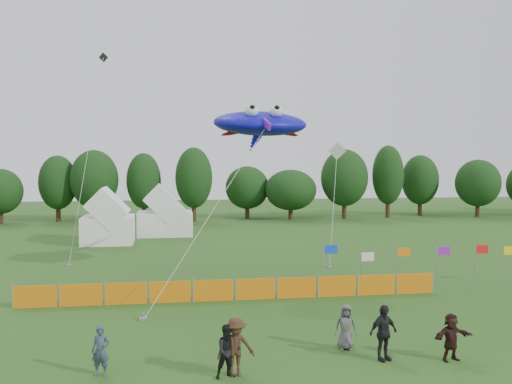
{
  "coord_description": "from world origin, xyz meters",
  "views": [
    {
      "loc": [
        -3.85,
        -18.71,
        6.51
      ],
      "look_at": [
        0.0,
        6.0,
        5.2
      ],
      "focal_mm": 40.0,
      "sensor_mm": 36.0,
      "label": 1
    }
  ],
  "objects": [
    {
      "name": "small_kite_dark",
      "position": [
        -9.32,
        23.22,
        7.92
      ],
      "size": [
        1.79,
        9.98,
        15.11
      ],
      "color": "black",
      "rests_on": "ground"
    },
    {
      "name": "spectator_f",
      "position": [
        5.3,
        -1.53,
        0.78
      ],
      "size": [
        1.51,
        0.73,
        1.56
      ],
      "primitive_type": "imported",
      "rotation": [
        0.0,
        0.0,
        0.19
      ],
      "color": "black",
      "rests_on": "ground"
    },
    {
      "name": "spectator_e",
      "position": [
        2.24,
        0.1,
        0.79
      ],
      "size": [
        0.84,
        0.62,
        1.57
      ],
      "primitive_type": "imported",
      "rotation": [
        0.0,
        0.0,
        -0.16
      ],
      "color": "#4E4E53",
      "rests_on": "ground"
    },
    {
      "name": "small_kite_white",
      "position": [
        7.73,
        19.65,
        5.41
      ],
      "size": [
        3.12,
        6.62,
        7.96
      ],
      "color": "silver",
      "rests_on": "ground"
    },
    {
      "name": "treeline",
      "position": [
        1.61,
        44.93,
        4.18
      ],
      "size": [
        104.57,
        8.78,
        8.36
      ],
      "color": "#382314",
      "rests_on": "ground"
    },
    {
      "name": "barrier_fence",
      "position": [
        -0.76,
        7.7,
        0.5
      ],
      "size": [
        19.9,
        0.06,
        1.0
      ],
      "color": "orange",
      "rests_on": "ground"
    },
    {
      "name": "tent_left",
      "position": [
        -8.58,
        28.11,
        1.81
      ],
      "size": [
        4.06,
        4.06,
        3.58
      ],
      "color": "white",
      "rests_on": "ground"
    },
    {
      "name": "spectator_d",
      "position": [
        3.12,
        -1.16,
        0.92
      ],
      "size": [
        1.16,
        0.76,
        1.84
      ],
      "primitive_type": "imported",
      "rotation": [
        0.0,
        0.0,
        0.32
      ],
      "color": "black",
      "rests_on": "ground"
    },
    {
      "name": "spectator_c",
      "position": [
        -1.84,
        -1.78,
        0.9
      ],
      "size": [
        1.22,
        0.78,
        1.79
      ],
      "primitive_type": "imported",
      "rotation": [
        0.0,
        0.0,
        0.1
      ],
      "color": "#3A2517",
      "rests_on": "ground"
    },
    {
      "name": "spectator_b",
      "position": [
        -2.08,
        -1.89,
        0.81
      ],
      "size": [
        0.92,
        0.79,
        1.62
      ],
      "primitive_type": "imported",
      "rotation": [
        0.0,
        0.0,
        0.25
      ],
      "color": "black",
      "rests_on": "ground"
    },
    {
      "name": "tent_right",
      "position": [
        -4.09,
        32.51,
        1.74
      ],
      "size": [
        4.88,
        3.9,
        3.44
      ],
      "color": "white",
      "rests_on": "ground"
    },
    {
      "name": "flag_row",
      "position": [
        9.14,
        9.09,
        1.42
      ],
      "size": [
        10.73,
        0.74,
        2.3
      ],
      "color": "gray",
      "rests_on": "ground"
    },
    {
      "name": "ground",
      "position": [
        0.0,
        0.0,
        0.0
      ],
      "size": [
        160.0,
        160.0,
        0.0
      ],
      "primitive_type": "plane",
      "color": "#234C16",
      "rests_on": "ground"
    },
    {
      "name": "stingray_kite",
      "position": [
        1.25,
        12.65,
        8.6
      ],
      "size": [
        9.19,
        14.53,
        9.58
      ],
      "color": "#120ED2",
      "rests_on": "ground"
    },
    {
      "name": "spectator_a",
      "position": [
        -5.9,
        -1.11,
        0.76
      ],
      "size": [
        0.62,
        0.47,
        1.53
      ],
      "primitive_type": "imported",
      "rotation": [
        0.0,
        0.0,
        -0.2
      ],
      "color": "#303F51",
      "rests_on": "ground"
    }
  ]
}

